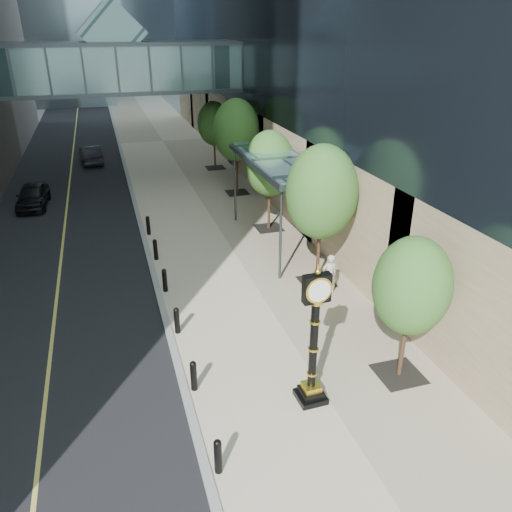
{
  "coord_description": "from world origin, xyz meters",
  "views": [
    {
      "loc": [
        -4.43,
        -7.8,
        10.1
      ],
      "look_at": [
        0.17,
        7.19,
        2.79
      ],
      "focal_mm": 35.0,
      "sensor_mm": 36.0,
      "label": 1
    }
  ],
  "objects_px": {
    "pedestrian": "(329,274)",
    "car_near": "(33,196)",
    "street_clock": "(313,347)",
    "car_far": "(91,154)"
  },
  "relations": [
    {
      "from": "street_clock",
      "to": "pedestrian",
      "type": "height_order",
      "value": "street_clock"
    },
    {
      "from": "car_near",
      "to": "pedestrian",
      "type": "bearing_deg",
      "value": -47.6
    },
    {
      "from": "car_far",
      "to": "street_clock",
      "type": "bearing_deg",
      "value": 93.95
    },
    {
      "from": "car_near",
      "to": "car_far",
      "type": "height_order",
      "value": "car_near"
    },
    {
      "from": "car_near",
      "to": "car_far",
      "type": "bearing_deg",
      "value": 73.99
    },
    {
      "from": "car_far",
      "to": "pedestrian",
      "type": "bearing_deg",
      "value": 102.95
    },
    {
      "from": "pedestrian",
      "to": "car_far",
      "type": "relative_size",
      "value": 0.42
    },
    {
      "from": "street_clock",
      "to": "car_near",
      "type": "height_order",
      "value": "street_clock"
    },
    {
      "from": "pedestrian",
      "to": "car_near",
      "type": "height_order",
      "value": "pedestrian"
    },
    {
      "from": "street_clock",
      "to": "car_far",
      "type": "height_order",
      "value": "street_clock"
    }
  ]
}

